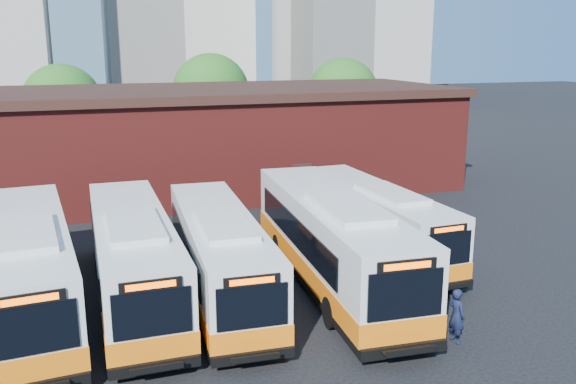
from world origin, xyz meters
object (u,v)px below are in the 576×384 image
object	(u,v)px
bus_farwest	(30,270)
bus_east	(374,221)
transit_worker	(457,316)
bus_west	(133,260)
bus_midwest	(219,257)
bus_mideast	(332,244)

from	to	relation	value
bus_farwest	bus_east	size ratio (longest dim) A/B	1.10
bus_farwest	transit_worker	size ratio (longest dim) A/B	7.19
bus_west	bus_farwest	bearing A→B (deg)	179.82
bus_west	transit_worker	bearing A→B (deg)	-35.87
bus_midwest	bus_east	xyz separation A→B (m)	(7.53, 2.49, -0.05)
bus_west	transit_worker	distance (m)	11.24
bus_mideast	bus_east	size ratio (longest dim) A/B	1.17
bus_midwest	bus_farwest	bearing A→B (deg)	178.46
bus_west	bus_east	world-z (taller)	bus_west
bus_midwest	transit_worker	bearing A→B (deg)	-41.45
bus_midwest	bus_mideast	distance (m)	4.30
bus_west	bus_midwest	bearing A→B (deg)	-10.17
transit_worker	bus_midwest	bearing A→B (deg)	39.69
bus_west	bus_midwest	size ratio (longest dim) A/B	1.03
bus_midwest	transit_worker	world-z (taller)	bus_midwest
bus_mideast	bus_farwest	bearing A→B (deg)	178.73
transit_worker	bus_mideast	bearing A→B (deg)	12.34
bus_farwest	bus_midwest	xyz separation A→B (m)	(6.44, -0.53, -0.09)
bus_midwest	bus_mideast	bearing A→B (deg)	-2.40
bus_west	bus_mideast	size ratio (longest dim) A/B	0.92
bus_east	transit_worker	bearing A→B (deg)	-101.44
bus_west	bus_midwest	distance (m)	3.07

